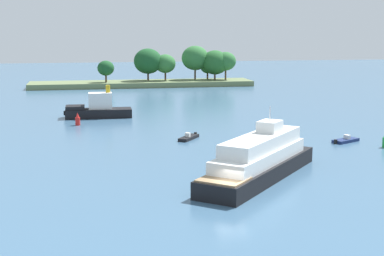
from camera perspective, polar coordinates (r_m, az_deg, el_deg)
name	(u,v)px	position (r m, az deg, el deg)	size (l,w,h in m)	color
ground_plane	(232,202)	(48.07, 3.97, -7.31)	(400.00, 400.00, 0.00)	#3D607F
treeline_island	(169,69)	(144.18, -2.26, 5.82)	(54.47, 10.96, 9.78)	#66754C
tugboat	(97,109)	(93.49, -9.36, 1.86)	(10.78, 3.59, 5.20)	black
white_riverboat	(260,160)	(55.20, 6.74, -3.14)	(15.53, 17.05, 6.66)	black
fishing_skiff	(346,140)	(75.07, 14.99, -1.18)	(4.03, 3.10, 0.88)	navy
small_motorboat	(189,137)	(74.30, -0.32, -0.94)	(3.31, 4.04, 0.90)	black
channel_buoy_red	(78,120)	(86.56, -11.28, 0.80)	(0.70, 0.70, 1.90)	red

